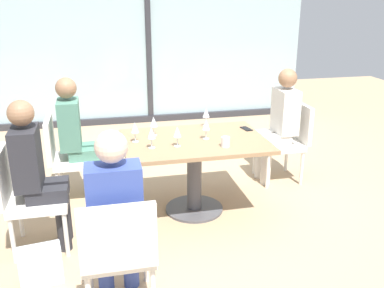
% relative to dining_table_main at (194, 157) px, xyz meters
% --- Properties ---
extents(ground_plane, '(12.00, 12.00, 0.00)m').
position_rel_dining_table_main_xyz_m(ground_plane, '(0.00, 0.00, -0.56)').
color(ground_plane, tan).
extents(window_wall_backdrop, '(5.07, 0.10, 2.70)m').
position_rel_dining_table_main_xyz_m(window_wall_backdrop, '(0.00, 3.20, 0.66)').
color(window_wall_backdrop, '#9DB7BC').
rests_on(window_wall_backdrop, ground_plane).
extents(dining_table_main, '(1.32, 0.94, 0.73)m').
position_rel_dining_table_main_xyz_m(dining_table_main, '(0.00, 0.00, 0.00)').
color(dining_table_main, '#997551').
rests_on(dining_table_main, ground_plane).
extents(chair_side_end, '(0.50, 0.46, 0.87)m').
position_rel_dining_table_main_xyz_m(chair_side_end, '(-1.47, -0.34, -0.06)').
color(chair_side_end, silver).
rests_on(chair_side_end, ground_plane).
extents(chair_front_left, '(0.46, 0.50, 0.87)m').
position_rel_dining_table_main_xyz_m(chair_front_left, '(-0.80, -1.30, -0.06)').
color(chair_front_left, silver).
rests_on(chair_front_left, ground_plane).
extents(chair_far_left, '(0.50, 0.46, 0.87)m').
position_rel_dining_table_main_xyz_m(chair_far_left, '(-1.18, 0.52, -0.06)').
color(chair_far_left, silver).
rests_on(chair_far_left, ground_plane).
extents(chair_far_right, '(0.50, 0.46, 0.87)m').
position_rel_dining_table_main_xyz_m(chair_far_right, '(1.18, 0.52, -0.06)').
color(chair_far_right, silver).
rests_on(chair_far_right, ground_plane).
extents(person_side_end, '(0.39, 0.34, 1.26)m').
position_rel_dining_table_main_xyz_m(person_side_end, '(-1.36, -0.34, 0.14)').
color(person_side_end, '#28282D').
rests_on(person_side_end, ground_plane).
extents(person_front_left, '(0.34, 0.39, 1.26)m').
position_rel_dining_table_main_xyz_m(person_front_left, '(-0.80, -1.19, 0.14)').
color(person_front_left, '#384C9E').
rests_on(person_front_left, ground_plane).
extents(person_far_left, '(0.39, 0.34, 1.26)m').
position_rel_dining_table_main_xyz_m(person_far_left, '(-1.08, 0.52, 0.14)').
color(person_far_left, '#4C7F6B').
rests_on(person_far_left, ground_plane).
extents(person_far_right, '(0.39, 0.34, 1.26)m').
position_rel_dining_table_main_xyz_m(person_far_right, '(1.08, 0.52, 0.14)').
color(person_far_right, silver).
rests_on(person_far_right, ground_plane).
extents(wine_glass_0, '(0.07, 0.07, 0.18)m').
position_rel_dining_table_main_xyz_m(wine_glass_0, '(0.11, -0.01, 0.31)').
color(wine_glass_0, silver).
rests_on(wine_glass_0, dining_table_main).
extents(wine_glass_1, '(0.07, 0.07, 0.18)m').
position_rel_dining_table_main_xyz_m(wine_glass_1, '(0.22, 0.40, 0.31)').
color(wine_glass_1, silver).
rests_on(wine_glass_1, dining_table_main).
extents(wine_glass_2, '(0.07, 0.07, 0.18)m').
position_rel_dining_table_main_xyz_m(wine_glass_2, '(-0.19, -0.15, 0.31)').
color(wine_glass_2, silver).
rests_on(wine_glass_2, dining_table_main).
extents(wine_glass_3, '(0.07, 0.07, 0.18)m').
position_rel_dining_table_main_xyz_m(wine_glass_3, '(-0.42, -0.15, 0.31)').
color(wine_glass_3, silver).
rests_on(wine_glass_3, dining_table_main).
extents(wine_glass_4, '(0.07, 0.07, 0.18)m').
position_rel_dining_table_main_xyz_m(wine_glass_4, '(-0.35, 0.20, 0.31)').
color(wine_glass_4, silver).
rests_on(wine_glass_4, dining_table_main).
extents(wine_glass_5, '(0.07, 0.07, 0.18)m').
position_rel_dining_table_main_xyz_m(wine_glass_5, '(-0.54, 0.05, 0.31)').
color(wine_glass_5, silver).
rests_on(wine_glass_5, dining_table_main).
extents(coffee_cup, '(0.08, 0.08, 0.09)m').
position_rel_dining_table_main_xyz_m(coffee_cup, '(0.22, -0.26, 0.22)').
color(coffee_cup, white).
rests_on(coffee_cup, dining_table_main).
extents(cell_phone_on_table, '(0.10, 0.15, 0.01)m').
position_rel_dining_table_main_xyz_m(cell_phone_on_table, '(0.58, 0.20, 0.18)').
color(cell_phone_on_table, black).
rests_on(cell_phone_on_table, dining_table_main).
extents(handbag_0, '(0.32, 0.20, 0.28)m').
position_rel_dining_table_main_xyz_m(handbag_0, '(-1.34, -0.84, -0.42)').
color(handbag_0, silver).
rests_on(handbag_0, ground_plane).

